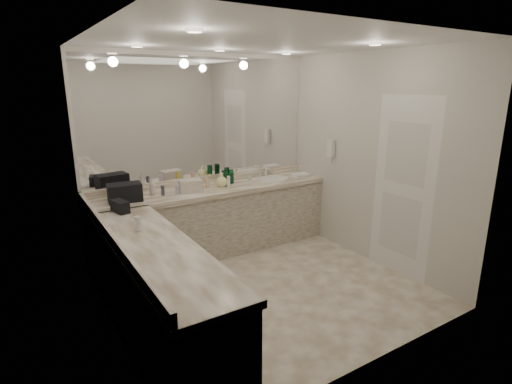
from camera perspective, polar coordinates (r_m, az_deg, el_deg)
floor at (r=4.60m, az=1.14°, el=-13.52°), size 3.20×3.20×0.00m
ceiling at (r=4.06m, az=1.34°, el=20.68°), size 3.20×3.20×0.00m
wall_back at (r=5.43m, az=-7.55°, el=5.40°), size 3.20×0.02×2.60m
wall_left at (r=3.55m, az=-20.90°, el=-0.73°), size 0.02×3.00×2.60m
wall_right at (r=5.18m, az=16.23°, el=4.45°), size 0.02×3.00×2.60m
vanity_back_base at (r=5.39m, az=-5.88°, el=-4.31°), size 3.20×0.60×0.84m
vanity_back_top at (r=5.25m, az=-5.96°, el=0.30°), size 3.20×0.64×0.06m
vanity_left_base at (r=3.67m, az=-13.86°, el=-14.49°), size 0.60×2.40×0.84m
vanity_left_top at (r=3.48m, az=-14.17°, el=-7.99°), size 0.64×2.42×0.06m
backsplash_back at (r=5.48m, az=-7.33°, el=1.76°), size 3.20×0.04×0.10m
backsplash_left at (r=3.66m, az=-20.08°, el=-5.97°), size 0.04×3.00×0.10m
mirror_back at (r=5.36m, az=-7.67°, el=10.39°), size 3.12×0.01×1.55m
mirror_left at (r=3.46m, az=-21.45°, el=6.89°), size 0.01×2.92×1.55m
sink at (r=5.72m, az=2.54°, el=1.87°), size 0.44×0.44×0.03m
faucet at (r=5.87m, az=1.39°, el=2.98°), size 0.24×0.16×0.14m
wall_phone at (r=5.62m, az=10.64°, el=6.12°), size 0.06×0.10×0.24m
door at (r=4.91m, az=20.23°, el=0.55°), size 0.02×0.82×2.10m
black_toiletry_bag at (r=4.84m, az=-18.24°, el=-0.03°), size 0.40×0.28×0.21m
black_bag_spill at (r=4.45m, az=-18.85°, el=-1.93°), size 0.16×0.26×0.13m
cream_cosmetic_case at (r=5.05m, az=-9.37°, el=0.89°), size 0.31×0.22×0.16m
hand_towel at (r=5.89m, az=6.44°, el=2.43°), size 0.26×0.18×0.04m
lotion_left at (r=3.84m, az=-16.51°, el=-4.35°), size 0.06×0.06×0.14m
soap_bottle_a at (r=5.02m, az=-14.62°, el=0.72°), size 0.08×0.08×0.20m
soap_bottle_b at (r=5.01m, az=-10.90°, el=0.74°), size 0.10×0.10×0.17m
soap_bottle_c at (r=5.27m, az=-4.94°, el=1.77°), size 0.18×0.18×0.19m
green_bottle_0 at (r=5.37m, az=-4.58°, el=2.06°), size 0.07×0.07×0.19m
green_bottle_1 at (r=5.43m, az=-3.53°, el=2.21°), size 0.06×0.06×0.19m
green_bottle_2 at (r=5.46m, az=-4.19°, el=2.42°), size 0.07×0.07×0.21m
amenity_bottle_0 at (r=5.00m, az=-17.70°, el=-0.32°), size 0.06×0.06×0.07m
amenity_bottle_1 at (r=5.26m, az=-7.01°, el=1.26°), size 0.06×0.06×0.11m
amenity_bottle_2 at (r=5.15m, az=-9.02°, el=1.10°), size 0.06×0.06×0.15m
amenity_bottle_3 at (r=5.27m, az=-3.94°, el=1.53°), size 0.04×0.04×0.14m
amenity_bottle_4 at (r=5.61m, az=-0.88°, el=2.17°), size 0.04×0.04×0.10m
amenity_bottle_5 at (r=5.42m, az=-5.20°, el=1.54°), size 0.05×0.05×0.08m
amenity_bottle_6 at (r=4.98m, az=-13.17°, el=0.23°), size 0.05×0.05×0.12m
amenity_bottle_7 at (r=5.08m, az=-9.64°, el=0.65°), size 0.05×0.05×0.11m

